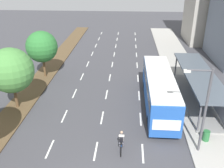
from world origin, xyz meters
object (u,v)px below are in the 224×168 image
median_tree_third (42,47)px  trash_bin (206,136)px  bus_shelter (200,84)px  streetlight (203,106)px  bus (159,88)px  cyclist (121,142)px  median_tree_second (11,70)px

median_tree_third → trash_bin: (16.51, -11.67, -3.32)m
bus_shelter → streetlight: streetlight is taller
bus → cyclist: bus is taller
trash_bin → bus: bearing=121.3°
streetlight → bus_shelter: bearing=75.4°
bus_shelter → median_tree_second: (-17.96, -2.80, 2.04)m
bus → median_tree_third: (-13.31, 6.40, 1.82)m
bus → cyclist: size_ratio=6.20×
median_tree_second → streetlight: (15.84, -5.32, -0.02)m
median_tree_second → trash_bin: (16.88, -4.11, -3.33)m
cyclist → median_tree_second: bearing=151.4°
bus_shelter → median_tree_third: bearing=164.9°
cyclist → streetlight: streetlight is taller
bus → streetlight: streetlight is taller
cyclist → trash_bin: 6.73m
cyclist → bus_shelter: bearing=47.9°
bus → median_tree_second: size_ratio=1.92×
bus → median_tree_third: bearing=154.3°
bus_shelter → median_tree_third: median_tree_third is taller
bus → cyclist: bearing=-116.2°
bus_shelter → median_tree_second: size_ratio=2.12×
median_tree_third → trash_bin: 20.49m
bus_shelter → trash_bin: 7.11m
cyclist → trash_bin: bearing=13.1°
cyclist → median_tree_third: (-9.96, 13.20, 3.10)m
bus_shelter → streetlight: (-2.11, -8.12, 2.02)m
cyclist → median_tree_second: size_ratio=0.31×
streetlight → median_tree_second: bearing=161.4°
bus_shelter → bus: 4.59m
cyclist → trash_bin: (6.55, 1.53, -0.22)m
bus → median_tree_third: size_ratio=2.00×
median_tree_second → cyclist: bearing=-28.6°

